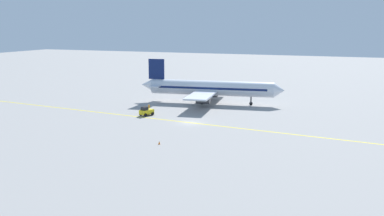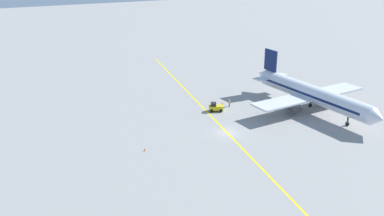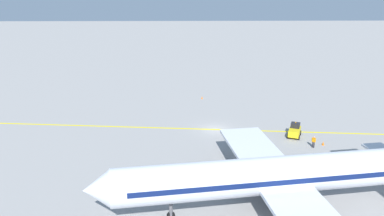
{
  "view_description": "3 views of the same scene",
  "coord_description": "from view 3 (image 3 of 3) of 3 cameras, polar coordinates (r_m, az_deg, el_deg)",
  "views": [
    {
      "loc": [
        79.91,
        32.17,
        19.12
      ],
      "look_at": [
        0.94,
        0.69,
        3.16
      ],
      "focal_mm": 42.0,
      "sensor_mm": 36.0,
      "label": 1
    },
    {
      "loc": [
        37.06,
        69.24,
        34.07
      ],
      "look_at": [
        5.56,
        -4.01,
        4.49
      ],
      "focal_mm": 42.0,
      "sensor_mm": 36.0,
      "label": 2
    },
    {
      "loc": [
        -53.87,
        4.85,
        20.84
      ],
      "look_at": [
        2.1,
        3.61,
        2.84
      ],
      "focal_mm": 35.0,
      "sensor_mm": 36.0,
      "label": 3
    }
  ],
  "objects": [
    {
      "name": "apron_yellow_centreline",
      "position": [
        57.96,
        3.62,
        -3.29
      ],
      "size": [
        12.71,
        119.41,
        0.01
      ],
      "primitive_type": "cube",
      "rotation": [
        0.0,
        0.0,
        -0.1
      ],
      "color": "yellow",
      "rests_on": "ground"
    },
    {
      "name": "baggage_tug_white",
      "position": [
        56.93,
        15.37,
        -3.35
      ],
      "size": [
        3.35,
        2.63,
        2.11
      ],
      "color": "gold",
      "rests_on": "ground"
    },
    {
      "name": "traffic_cone_near_nose",
      "position": [
        73.69,
        1.53,
        1.61
      ],
      "size": [
        0.32,
        0.32,
        0.55
      ],
      "primitive_type": "cone",
      "color": "orange",
      "rests_on": "ground"
    },
    {
      "name": "airplane_at_gate",
      "position": [
        37.18,
        12.5,
        -10.08
      ],
      "size": [
        28.45,
        35.5,
        10.6
      ],
      "color": "silver",
      "rests_on": "ground"
    },
    {
      "name": "ground_crew_worker",
      "position": [
        53.76,
        18.04,
        -4.87
      ],
      "size": [
        0.43,
        0.45,
        1.68
      ],
      "color": "#23232D",
      "rests_on": "ground"
    },
    {
      "name": "ground_plane",
      "position": [
        57.97,
        3.62,
        -3.29
      ],
      "size": [
        400.0,
        400.0,
        0.0
      ],
      "primitive_type": "plane",
      "color": "gray"
    },
    {
      "name": "traffic_cone_mid_apron",
      "position": [
        55.28,
        19.35,
        -5.09
      ],
      "size": [
        0.32,
        0.32,
        0.55
      ],
      "primitive_type": "cone",
      "color": "orange",
      "rests_on": "ground"
    }
  ]
}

